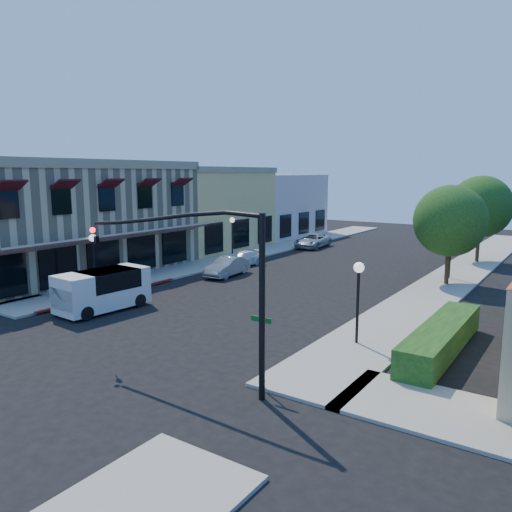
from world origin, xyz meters
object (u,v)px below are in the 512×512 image
Objects in this scene: street_name_sign at (261,340)px; lamppost_left_near at (93,248)px; white_van at (102,288)px; parked_car_a at (92,294)px; lamppost_left_far at (232,227)px; parked_car_b at (227,267)px; lamppost_right_far at (451,240)px; street_tree_b at (481,207)px; signal_mast_arm at (208,268)px; lamppost_right_near at (358,282)px; parked_car_d at (313,241)px; street_tree_a at (450,221)px; parked_car_c at (241,259)px.

street_name_sign is 0.70× the size of lamppost_left_near.
parked_car_a is at bearing 162.32° from white_van.
lamppost_left_far is at bearing 90.00° from lamppost_left_near.
parked_car_b is (-0.02, 10.88, -0.56)m from white_van.
lamppost_right_far is (1.00, 21.80, 1.04)m from street_name_sign.
street_tree_b is 0.88× the size of signal_mast_arm.
lamppost_left_near is at bearing 180.00° from lamppost_right_near.
lamppost_right_near is 28.22m from parked_car_d.
parked_car_b is at bearing -150.36° from lamppost_right_far.
lamppost_right_near is 13.59m from white_van.
lamppost_left_near is 1.00× the size of lamppost_right_near.
parked_car_c is (-15.00, -2.00, -3.62)m from street_tree_a.
signal_mast_arm is at bearing -55.00° from lamppost_left_far.
parked_car_a is (2.30, -2.00, -2.12)m from lamppost_left_near.
lamppost_left_near is 1.00× the size of lamppost_right_far.
lamppost_left_far reaches higher than parked_car_a.
signal_mast_arm reaches higher than lamppost_left_far.
street_name_sign reaches higher than white_van.
street_tree_a is at bearing 81.83° from signal_mast_arm.
signal_mast_arm is 2.24× the size of lamppost_left_far.
street_name_sign is at bearing -69.38° from parked_car_d.
lamppost_right_near is 1.00× the size of lamppost_right_far.
street_name_sign is 0.51× the size of white_van.
parked_car_c is at bearing -141.34° from street_tree_b.
street_tree_a is at bearing 50.45° from white_van.
lamppost_left_far is (-14.36, 20.50, -1.35)m from signal_mast_arm.
lamppost_left_far is 0.73× the size of parked_car_d.
lamppost_right_far is (-0.30, -8.00, -1.81)m from street_tree_b.
lamppost_left_far is 10.46m from parked_car_d.
street_tree_a is 17.36m from lamppost_left_far.
lamppost_left_near is (-16.00, 5.80, 1.04)m from street_name_sign.
white_van is 14.54m from parked_car_c.
lamppost_right_near is 14.99m from parked_car_a.
street_name_sign is at bearing -92.63° from lamppost_right_far.
lamppost_right_far is 23.34m from parked_car_a.
lamppost_right_far is 0.90× the size of parked_car_c.
lamppost_left_far is at bearing 102.73° from white_van.
street_tree_a reaches higher than parked_car_c.
street_tree_a is 1.31× the size of white_van.
street_tree_a is at bearing 17.47° from parked_car_b.
signal_mast_arm is at bearing -72.50° from parked_car_d.
parked_car_c is 0.81× the size of parked_car_d.
lamppost_right_near is 0.98× the size of parked_car_a.
parked_car_b is at bearing 130.84° from street_name_sign.
street_tree_b reaches higher than lamppost_right_far.
signal_mast_arm is at bearing -98.17° from street_tree_a.
street_name_sign is (1.64, 0.70, -2.39)m from signal_mast_arm.
street_tree_a is at bearing -90.00° from street_tree_b.
signal_mast_arm is 22.70m from lamppost_right_far.
white_van reaches higher than parked_car_d.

